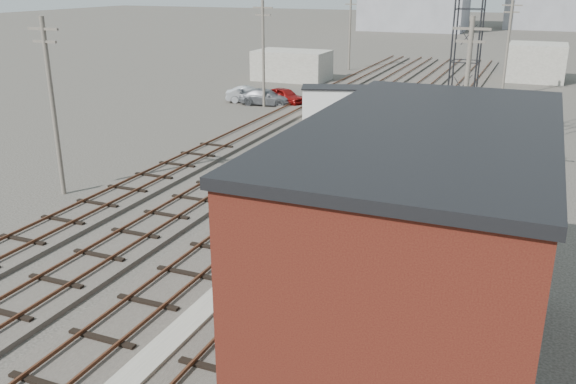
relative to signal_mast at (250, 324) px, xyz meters
The scene contains 21 objects.
ground 50.98m from the signal_mast, 94.17° to the left, with size 320.00×320.00×0.00m, color #282621.
track_right 29.89m from the signal_mast, 92.31° to the left, with size 3.20×90.00×0.39m.
track_mid_right 30.32m from the signal_mast, 99.90° to the left, with size 3.20×90.00×0.39m.
track_mid_left 31.25m from the signal_mast, 107.16° to the left, with size 3.20×90.00×0.39m.
track_left 32.65m from the signal_mast, 113.89° to the left, with size 3.20×90.00×0.39m.
platform_curb 6.10m from the signal_mast, 123.69° to the left, with size 0.90×28.00×0.26m, color gray.
brick_building 4.96m from the signal_mast, 36.38° to the left, with size 6.54×12.20×7.22m.
lattice_tower 26.42m from the signal_mast, 86.01° to the left, with size 1.60×1.60×15.00m.
utility_pole_left_a 19.66m from the signal_mast, 146.31° to the left, with size 1.80×0.24×9.00m.
utility_pole_left_b 39.39m from the signal_mast, 114.35° to the left, with size 1.80×0.24×9.00m.
utility_pole_left_c 62.98m from the signal_mast, 104.92° to the left, with size 1.80×0.24×9.00m.
utility_pole_right_a 19.20m from the signal_mast, 81.53° to the left, with size 1.80×0.24×9.00m.
utility_pole_right_b 48.95m from the signal_mast, 86.72° to the left, with size 1.80×0.24×9.00m.
shed_left 54.49m from the signal_mast, 111.20° to the left, with size 8.00×5.00×3.20m, color gray.
shed_right 61.03m from the signal_mast, 85.02° to the left, with size 6.00×6.00×4.00m, color gray.
signal_mast is the anchor object (origin of this frame).
switch_stand 18.41m from the signal_mast, 114.21° to the left, with size 0.35×0.35×1.25m.
site_trailer 35.14m from the signal_mast, 104.34° to the left, with size 6.52×4.35×2.53m.
car_red 40.54m from the signal_mast, 111.77° to the left, with size 1.73×4.30×1.46m, color maroon.
car_silver 41.56m from the signal_mast, 116.22° to the left, with size 1.48×4.23×1.39m, color #A5A8AD.
car_grey 40.17m from the signal_mast, 114.12° to the left, with size 1.97×4.84×1.41m, color slate.
Camera 1 is at (10.00, -3.27, 10.66)m, focal length 38.00 mm.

